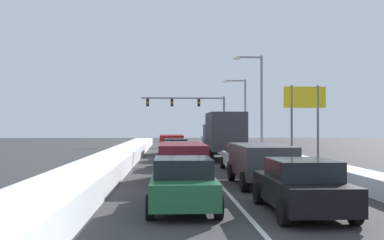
{
  "coord_description": "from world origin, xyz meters",
  "views": [
    {
      "loc": [
        -2.15,
        -5.65,
        2.44
      ],
      "look_at": [
        -0.0,
        34.69,
        2.98
      ],
      "focal_mm": 41.65,
      "sensor_mm": 36.0,
      "label": 1
    }
  ],
  "objects_px": {
    "sedan_gray_center_lane_fourth": "(176,149)",
    "sedan_black_right_lane_nearest": "(301,186)",
    "sedan_tan_center_lane_third": "(178,154)",
    "suv_red_center_lane_fifth": "(172,142)",
    "box_truck_right_lane_fourth": "(223,133)",
    "traffic_light_gantry": "(195,108)",
    "suv_charcoal_right_lane_second": "(260,161)",
    "sedan_silver_right_lane_fifth": "(211,144)",
    "street_lamp_right_mid": "(242,107)",
    "roadside_sign_right": "(305,105)",
    "street_lamp_right_near": "(258,95)",
    "sedan_green_center_lane_nearest": "(183,183)",
    "suv_maroon_center_lane_second": "(182,159)",
    "sedan_white_right_lane_third": "(243,157)"
  },
  "relations": [
    {
      "from": "street_lamp_right_near",
      "to": "roadside_sign_right",
      "type": "height_order",
      "value": "street_lamp_right_near"
    },
    {
      "from": "sedan_black_right_lane_nearest",
      "to": "traffic_light_gantry",
      "type": "bearing_deg",
      "value": 90.48
    },
    {
      "from": "sedan_tan_center_lane_third",
      "to": "suv_red_center_lane_fifth",
      "type": "height_order",
      "value": "suv_red_center_lane_fifth"
    },
    {
      "from": "traffic_light_gantry",
      "to": "sedan_gray_center_lane_fourth",
      "type": "bearing_deg",
      "value": -96.67
    },
    {
      "from": "suv_charcoal_right_lane_second",
      "to": "sedan_green_center_lane_nearest",
      "type": "distance_m",
      "value": 5.96
    },
    {
      "from": "traffic_light_gantry",
      "to": "street_lamp_right_mid",
      "type": "relative_size",
      "value": 1.4
    },
    {
      "from": "roadside_sign_right",
      "to": "sedan_black_right_lane_nearest",
      "type": "bearing_deg",
      "value": -107.58
    },
    {
      "from": "suv_maroon_center_lane_second",
      "to": "suv_red_center_lane_fifth",
      "type": "xyz_separation_m",
      "value": [
        -0.32,
        18.84,
        0.0
      ]
    },
    {
      "from": "suv_charcoal_right_lane_second",
      "to": "street_lamp_right_mid",
      "type": "bearing_deg",
      "value": 81.96
    },
    {
      "from": "sedan_black_right_lane_nearest",
      "to": "box_truck_right_lane_fourth",
      "type": "distance_m",
      "value": 19.46
    },
    {
      "from": "sedan_tan_center_lane_third",
      "to": "suv_red_center_lane_fifth",
      "type": "bearing_deg",
      "value": 91.4
    },
    {
      "from": "suv_red_center_lane_fifth",
      "to": "street_lamp_right_mid",
      "type": "height_order",
      "value": "street_lamp_right_mid"
    },
    {
      "from": "suv_charcoal_right_lane_second",
      "to": "sedan_black_right_lane_nearest",
      "type": "bearing_deg",
      "value": -90.67
    },
    {
      "from": "sedan_silver_right_lane_fifth",
      "to": "suv_maroon_center_lane_second",
      "type": "height_order",
      "value": "suv_maroon_center_lane_second"
    },
    {
      "from": "suv_charcoal_right_lane_second",
      "to": "box_truck_right_lane_fourth",
      "type": "bearing_deg",
      "value": 89.25
    },
    {
      "from": "sedan_silver_right_lane_fifth",
      "to": "street_lamp_right_mid",
      "type": "distance_m",
      "value": 10.25
    },
    {
      "from": "sedan_black_right_lane_nearest",
      "to": "suv_maroon_center_lane_second",
      "type": "bearing_deg",
      "value": 113.45
    },
    {
      "from": "box_truck_right_lane_fourth",
      "to": "sedan_silver_right_lane_fifth",
      "type": "xyz_separation_m",
      "value": [
        -0.09,
        8.33,
        -1.14
      ]
    },
    {
      "from": "sedan_gray_center_lane_fourth",
      "to": "street_lamp_right_near",
      "type": "bearing_deg",
      "value": 41.49
    },
    {
      "from": "sedan_silver_right_lane_fifth",
      "to": "roadside_sign_right",
      "type": "relative_size",
      "value": 0.82
    },
    {
      "from": "sedan_gray_center_lane_fourth",
      "to": "sedan_black_right_lane_nearest",
      "type": "bearing_deg",
      "value": -80.85
    },
    {
      "from": "traffic_light_gantry",
      "to": "street_lamp_right_mid",
      "type": "height_order",
      "value": "street_lamp_right_mid"
    },
    {
      "from": "sedan_tan_center_lane_third",
      "to": "sedan_gray_center_lane_fourth",
      "type": "relative_size",
      "value": 1.0
    },
    {
      "from": "suv_charcoal_right_lane_second",
      "to": "sedan_white_right_lane_third",
      "type": "bearing_deg",
      "value": 87.58
    },
    {
      "from": "sedan_black_right_lane_nearest",
      "to": "sedan_gray_center_lane_fourth",
      "type": "height_order",
      "value": "same"
    },
    {
      "from": "sedan_tan_center_lane_third",
      "to": "roadside_sign_right",
      "type": "distance_m",
      "value": 12.26
    },
    {
      "from": "suv_maroon_center_lane_second",
      "to": "sedan_tan_center_lane_third",
      "type": "bearing_deg",
      "value": 90.24
    },
    {
      "from": "sedan_gray_center_lane_fourth",
      "to": "street_lamp_right_mid",
      "type": "height_order",
      "value": "street_lamp_right_mid"
    },
    {
      "from": "sedan_white_right_lane_third",
      "to": "sedan_silver_right_lane_fifth",
      "type": "bearing_deg",
      "value": 90.56
    },
    {
      "from": "street_lamp_right_mid",
      "to": "box_truck_right_lane_fourth",
      "type": "bearing_deg",
      "value": -103.76
    },
    {
      "from": "sedan_green_center_lane_nearest",
      "to": "sedan_tan_center_lane_third",
      "type": "xyz_separation_m",
      "value": [
        0.15,
        13.04,
        0.0
      ]
    },
    {
      "from": "suv_charcoal_right_lane_second",
      "to": "sedan_green_center_lane_nearest",
      "type": "relative_size",
      "value": 1.09
    },
    {
      "from": "suv_charcoal_right_lane_second",
      "to": "sedan_tan_center_lane_third",
      "type": "relative_size",
      "value": 1.09
    },
    {
      "from": "traffic_light_gantry",
      "to": "street_lamp_right_mid",
      "type": "bearing_deg",
      "value": -57.88
    },
    {
      "from": "suv_maroon_center_lane_second",
      "to": "suv_charcoal_right_lane_second",
      "type": "bearing_deg",
      "value": -23.18
    },
    {
      "from": "sedan_black_right_lane_nearest",
      "to": "street_lamp_right_mid",
      "type": "bearing_deg",
      "value": 83.13
    },
    {
      "from": "sedan_silver_right_lane_fifth",
      "to": "street_lamp_right_mid",
      "type": "height_order",
      "value": "street_lamp_right_mid"
    },
    {
      "from": "suv_charcoal_right_lane_second",
      "to": "street_lamp_right_near",
      "type": "bearing_deg",
      "value": 78.84
    },
    {
      "from": "suv_charcoal_right_lane_second",
      "to": "sedan_tan_center_lane_third",
      "type": "distance_m",
      "value": 8.73
    },
    {
      "from": "street_lamp_right_near",
      "to": "sedan_green_center_lane_nearest",
      "type": "bearing_deg",
      "value": -106.22
    },
    {
      "from": "box_truck_right_lane_fourth",
      "to": "traffic_light_gantry",
      "type": "height_order",
      "value": "traffic_light_gantry"
    },
    {
      "from": "sedan_green_center_lane_nearest",
      "to": "suv_red_center_lane_fifth",
      "type": "xyz_separation_m",
      "value": [
        -0.15,
        25.12,
        0.25
      ]
    },
    {
      "from": "sedan_silver_right_lane_fifth",
      "to": "roadside_sign_right",
      "type": "height_order",
      "value": "roadside_sign_right"
    },
    {
      "from": "street_lamp_right_near",
      "to": "street_lamp_right_mid",
      "type": "xyz_separation_m",
      "value": [
        0.28,
        10.09,
        -0.54
      ]
    },
    {
      "from": "suv_maroon_center_lane_second",
      "to": "roadside_sign_right",
      "type": "distance_m",
      "value": 16.89
    },
    {
      "from": "sedan_silver_right_lane_fifth",
      "to": "suv_red_center_lane_fifth",
      "type": "bearing_deg",
      "value": -153.71
    },
    {
      "from": "sedan_black_right_lane_nearest",
      "to": "sedan_green_center_lane_nearest",
      "type": "relative_size",
      "value": 1.0
    },
    {
      "from": "sedan_silver_right_lane_fifth",
      "to": "suv_maroon_center_lane_second",
      "type": "relative_size",
      "value": 0.92
    },
    {
      "from": "suv_charcoal_right_lane_second",
      "to": "sedan_green_center_lane_nearest",
      "type": "bearing_deg",
      "value": -124.16
    },
    {
      "from": "suv_maroon_center_lane_second",
      "to": "street_lamp_right_mid",
      "type": "bearing_deg",
      "value": 75.61
    }
  ]
}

